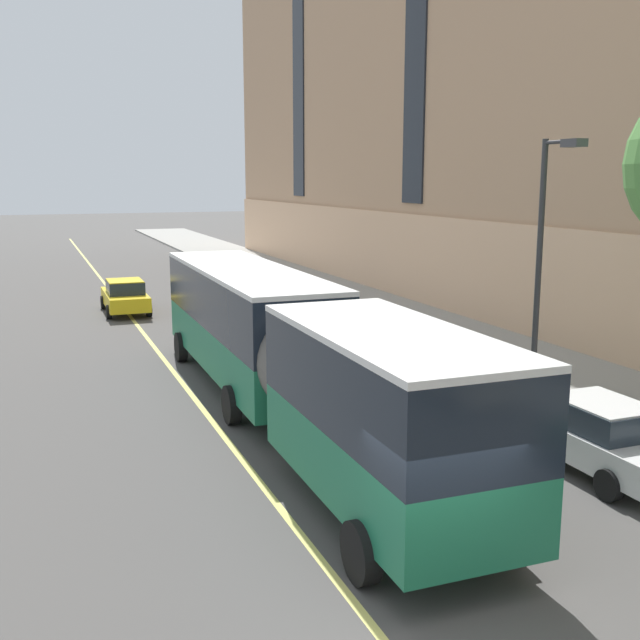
{
  "coord_description": "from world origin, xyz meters",
  "views": [
    {
      "loc": [
        -5.09,
        -8.37,
        6.15
      ],
      "look_at": [
        3.26,
        12.96,
        1.8
      ],
      "focal_mm": 42.0,
      "sensor_mm": 36.0,
      "label": 1
    }
  ],
  "objects": [
    {
      "name": "ground_plane",
      "position": [
        0.0,
        0.0,
        0.0
      ],
      "size": [
        260.0,
        260.0,
        0.0
      ],
      "primitive_type": "plane",
      "color": "#4C4947"
    },
    {
      "name": "city_bus",
      "position": [
        0.73,
        9.02,
        2.07
      ],
      "size": [
        3.04,
        18.42,
        3.57
      ],
      "color": "#1E704C",
      "rests_on": "ground"
    },
    {
      "name": "parked_car_black_1",
      "position": [
        5.73,
        17.28,
        0.78
      ],
      "size": [
        1.95,
        4.64,
        1.56
      ],
      "color": "black",
      "rests_on": "ground"
    },
    {
      "name": "street_lamp",
      "position": [
        7.58,
        7.76,
        4.43
      ],
      "size": [
        0.36,
        1.48,
        7.0
      ],
      "color": "#2D2D30",
      "rests_on": "sidewalk"
    },
    {
      "name": "taxi_cab",
      "position": [
        -1.04,
        26.73,
        0.78
      ],
      "size": [
        2.0,
        4.53,
        1.56
      ],
      "color": "yellow",
      "rests_on": "ground"
    },
    {
      "name": "parked_car_black_3",
      "position": [
        5.78,
        28.03,
        0.78
      ],
      "size": [
        2.02,
        4.52,
        1.56
      ],
      "color": "black",
      "rests_on": "ground"
    },
    {
      "name": "lane_centerline",
      "position": [
        -0.97,
        3.0,
        0.0
      ],
      "size": [
        0.16,
        140.0,
        0.01
      ],
      "primitive_type": "cube",
      "color": "#E0D66B",
      "rests_on": "ground"
    },
    {
      "name": "parked_car_white_4",
      "position": [
        5.91,
        3.63,
        0.78
      ],
      "size": [
        1.91,
        4.67,
        1.56
      ],
      "color": "silver",
      "rests_on": "ground"
    }
  ]
}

